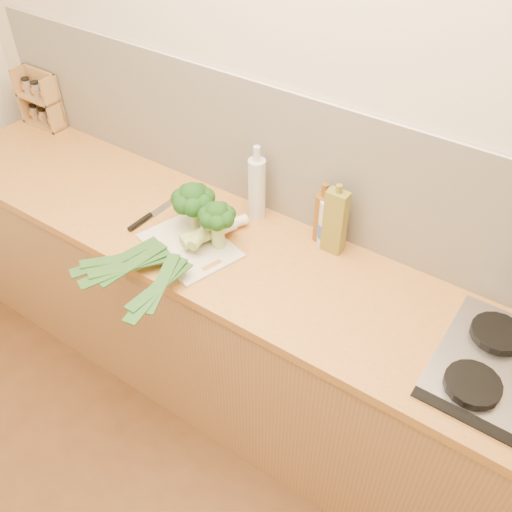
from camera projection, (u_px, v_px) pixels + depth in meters
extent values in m
plane|color=beige|center=(301.00, 130.00, 2.06)|extent=(3.50, 0.00, 3.50)
cube|color=silver|center=(298.00, 162.00, 2.15)|extent=(3.20, 0.02, 0.54)
cube|color=#AC7447|center=(255.00, 338.00, 2.46)|extent=(3.20, 0.60, 0.86)
cube|color=gold|center=(255.00, 261.00, 2.16)|extent=(3.20, 0.62, 0.04)
cube|color=black|center=(512.00, 441.00, 1.57)|extent=(0.58, 0.04, 0.01)
cylinder|color=black|center=(473.00, 385.00, 1.69)|extent=(0.17, 0.17, 0.03)
cylinder|color=black|center=(497.00, 333.00, 1.84)|extent=(0.17, 0.17, 0.03)
cube|color=beige|center=(190.00, 246.00, 2.19)|extent=(0.43, 0.36, 0.01)
cylinder|color=#AAC472|center=(195.00, 218.00, 2.24)|extent=(0.04, 0.04, 0.08)
sphere|color=#12340E|center=(193.00, 196.00, 2.17)|extent=(0.11, 0.11, 0.11)
sphere|color=#12340E|center=(203.00, 204.00, 2.16)|extent=(0.08, 0.08, 0.08)
sphere|color=#12340E|center=(205.00, 197.00, 2.19)|extent=(0.08, 0.08, 0.08)
sphere|color=#12340E|center=(199.00, 193.00, 2.22)|extent=(0.08, 0.08, 0.08)
sphere|color=#12340E|center=(188.00, 193.00, 2.22)|extent=(0.08, 0.08, 0.08)
sphere|color=#12340E|center=(181.00, 198.00, 2.19)|extent=(0.08, 0.08, 0.08)
sphere|color=#12340E|center=(183.00, 205.00, 2.16)|extent=(0.08, 0.08, 0.08)
sphere|color=#12340E|center=(193.00, 207.00, 2.15)|extent=(0.08, 0.08, 0.08)
cylinder|color=#AAC472|center=(218.00, 235.00, 2.15)|extent=(0.05, 0.05, 0.10)
sphere|color=#12340E|center=(217.00, 213.00, 2.08)|extent=(0.09, 0.09, 0.09)
sphere|color=#12340E|center=(226.00, 220.00, 2.07)|extent=(0.07, 0.07, 0.07)
sphere|color=#12340E|center=(227.00, 214.00, 2.10)|extent=(0.07, 0.07, 0.07)
sphere|color=#12340E|center=(221.00, 210.00, 2.12)|extent=(0.07, 0.07, 0.07)
sphere|color=#12340E|center=(212.00, 210.00, 2.11)|extent=(0.07, 0.07, 0.07)
sphere|color=#12340E|center=(206.00, 215.00, 2.09)|extent=(0.07, 0.07, 0.07)
sphere|color=#12340E|center=(209.00, 220.00, 2.07)|extent=(0.07, 0.07, 0.07)
sphere|color=#12340E|center=(217.00, 223.00, 2.06)|extent=(0.07, 0.07, 0.07)
cylinder|color=white|center=(232.00, 224.00, 2.25)|extent=(0.10, 0.13, 0.04)
cylinder|color=#A1B95C|center=(200.00, 234.00, 2.20)|extent=(0.11, 0.16, 0.04)
cube|color=#194217|center=(122.00, 258.00, 2.09)|extent=(0.22, 0.26, 0.02)
cube|color=#194217|center=(117.00, 260.00, 2.09)|extent=(0.20, 0.32, 0.01)
cube|color=#194217|center=(125.00, 257.00, 2.09)|extent=(0.12, 0.28, 0.02)
cylinder|color=white|center=(224.00, 229.00, 2.19)|extent=(0.08, 0.11, 0.04)
cylinder|color=#A1B95C|center=(199.00, 239.00, 2.15)|extent=(0.09, 0.13, 0.04)
cube|color=#194217|center=(130.00, 266.00, 2.04)|extent=(0.20, 0.28, 0.02)
cube|color=#194217|center=(125.00, 268.00, 2.03)|extent=(0.18, 0.33, 0.01)
cube|color=#194217|center=(133.00, 264.00, 2.04)|extent=(0.10, 0.28, 0.02)
cylinder|color=white|center=(217.00, 216.00, 2.22)|extent=(0.06, 0.12, 0.04)
cylinder|color=#A1B95C|center=(202.00, 235.00, 2.14)|extent=(0.07, 0.15, 0.04)
cube|color=#194217|center=(160.00, 285.00, 1.94)|extent=(0.05, 0.30, 0.02)
cube|color=#194217|center=(157.00, 289.00, 1.92)|extent=(0.11, 0.34, 0.01)
cube|color=#194217|center=(161.00, 283.00, 1.94)|extent=(0.14, 0.28, 0.02)
cube|color=silver|center=(167.00, 206.00, 2.39)|extent=(0.04, 0.18, 0.00)
cylinder|color=black|center=(140.00, 222.00, 2.29)|extent=(0.03, 0.12, 0.02)
cube|color=tan|center=(45.00, 96.00, 2.83)|extent=(0.23, 0.01, 0.28)
cube|color=tan|center=(46.00, 123.00, 2.89)|extent=(0.23, 0.09, 0.01)
cube|color=tan|center=(38.00, 97.00, 2.80)|extent=(0.23, 0.09, 0.01)
cube|color=tan|center=(24.00, 93.00, 2.85)|extent=(0.01, 0.09, 0.28)
cube|color=tan|center=(54.00, 105.00, 2.76)|extent=(0.01, 0.09, 0.28)
cylinder|color=gray|center=(34.00, 113.00, 2.90)|extent=(0.04, 0.04, 0.07)
cylinder|color=gray|center=(44.00, 116.00, 2.87)|extent=(0.04, 0.04, 0.07)
cylinder|color=gray|center=(53.00, 120.00, 2.84)|extent=(0.04, 0.04, 0.07)
cylinder|color=gray|center=(27.00, 86.00, 2.80)|extent=(0.04, 0.04, 0.07)
cylinder|color=gray|center=(36.00, 90.00, 2.77)|extent=(0.04, 0.04, 0.07)
cylinder|color=gray|center=(46.00, 93.00, 2.74)|extent=(0.04, 0.04, 0.07)
cube|color=olive|center=(335.00, 222.00, 2.09)|extent=(0.08, 0.05, 0.27)
cylinder|color=olive|center=(339.00, 189.00, 2.00)|extent=(0.02, 0.02, 0.03)
cylinder|color=silver|center=(257.00, 189.00, 2.25)|extent=(0.07, 0.07, 0.26)
cylinder|color=silver|center=(257.00, 154.00, 2.14)|extent=(0.03, 0.03, 0.06)
cylinder|color=brown|center=(322.00, 218.00, 2.16)|extent=(0.06, 0.06, 0.21)
cylinder|color=brown|center=(325.00, 190.00, 2.08)|extent=(0.03, 0.03, 0.05)
cylinder|color=silver|center=(328.00, 223.00, 2.14)|extent=(0.08, 0.08, 0.20)
cylinder|color=silver|center=(331.00, 198.00, 2.06)|extent=(0.03, 0.03, 0.03)
cylinder|color=#2E54AF|center=(328.00, 229.00, 2.16)|extent=(0.08, 0.08, 0.06)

